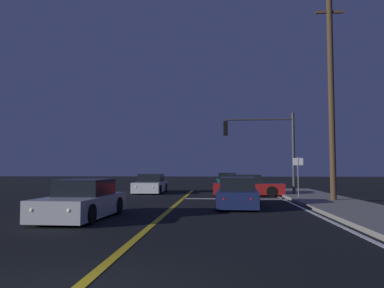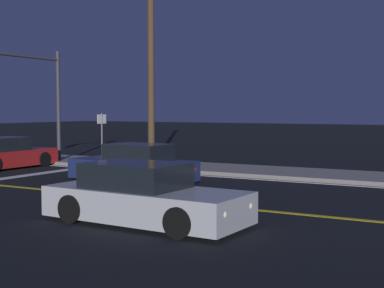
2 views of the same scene
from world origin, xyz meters
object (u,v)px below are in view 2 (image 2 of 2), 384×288
object	(u,v)px
traffic_signal_near_right	(31,87)
utility_pole_right	(151,35)
car_lead_oncoming_silver	(143,197)
street_sign_corner	(102,131)
car_parked_curb_red	(5,155)
car_following_oncoming_navy	(134,166)

from	to	relation	value
traffic_signal_near_right	utility_pole_right	world-z (taller)	utility_pole_right
car_lead_oncoming_silver	street_sign_corner	bearing A→B (deg)	-134.70
car_parked_curb_red	car_lead_oncoming_silver	bearing A→B (deg)	-28.70
car_following_oncoming_navy	street_sign_corner	bearing A→B (deg)	52.81
street_sign_corner	car_lead_oncoming_silver	bearing A→B (deg)	-137.15
car_following_oncoming_navy	utility_pole_right	world-z (taller)	utility_pole_right
car_lead_oncoming_silver	traffic_signal_near_right	bearing A→B (deg)	-122.02
car_parked_curb_red	traffic_signal_near_right	world-z (taller)	traffic_signal_near_right
car_parked_curb_red	street_sign_corner	xyz separation A→B (m)	(2.56, -3.19, 1.01)
utility_pole_right	street_sign_corner	world-z (taller)	utility_pole_right
car_parked_curb_red	traffic_signal_near_right	xyz separation A→B (m)	(1.18, -0.39, 2.94)
car_lead_oncoming_silver	car_following_oncoming_navy	xyz separation A→B (m)	(5.57, 4.22, -0.00)
traffic_signal_near_right	utility_pole_right	size ratio (longest dim) A/B	0.47
car_parked_curb_red	street_sign_corner	world-z (taller)	street_sign_corner
car_following_oncoming_navy	car_parked_curb_red	bearing A→B (deg)	85.22
car_lead_oncoming_silver	car_following_oncoming_navy	world-z (taller)	same
traffic_signal_near_right	utility_pole_right	bearing A→B (deg)	121.93
car_following_oncoming_navy	traffic_signal_near_right	bearing A→B (deg)	75.69
car_lead_oncoming_silver	street_sign_corner	xyz separation A→B (m)	(9.11, 8.45, 1.00)
car_following_oncoming_navy	traffic_signal_near_right	xyz separation A→B (m)	(2.15, 7.03, 2.94)
car_lead_oncoming_silver	car_parked_curb_red	bearing A→B (deg)	-116.91
car_following_oncoming_navy	utility_pole_right	distance (m)	7.63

